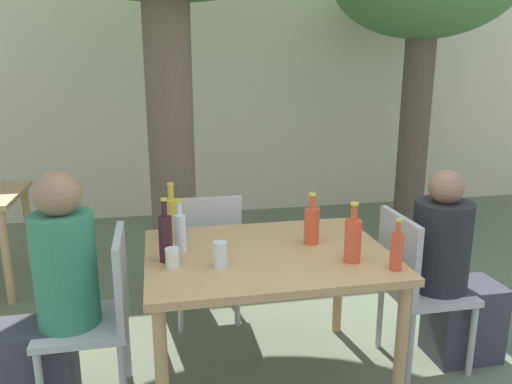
{
  "coord_description": "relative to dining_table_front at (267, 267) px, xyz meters",
  "views": [
    {
      "loc": [
        -0.55,
        -2.41,
        1.73
      ],
      "look_at": [
        0.0,
        0.3,
        1.02
      ],
      "focal_mm": 35.0,
      "sensor_mm": 36.0,
      "label": 1
    }
  ],
  "objects": [
    {
      "name": "soda_bottle_2",
      "position": [
        0.55,
        -0.35,
        0.19
      ],
      "size": [
        0.06,
        0.06,
        0.26
      ],
      "color": "#DB4C2D",
      "rests_on": "dining_table_front"
    },
    {
      "name": "patio_chair_2",
      "position": [
        -0.25,
        0.72,
        -0.16
      ],
      "size": [
        0.44,
        0.44,
        0.92
      ],
      "rotation": [
        0.0,
        0.0,
        3.14
      ],
      "color": "#B2B2B7",
      "rests_on": "ground_plane"
    },
    {
      "name": "cafe_building_wall",
      "position": [
        0.0,
        3.39,
        0.72
      ],
      "size": [
        10.0,
        0.08,
        2.8
      ],
      "color": "beige",
      "rests_on": "ground_plane"
    },
    {
      "name": "patio_chair_0",
      "position": [
        -0.87,
        0.0,
        -0.16
      ],
      "size": [
        0.44,
        0.44,
        0.92
      ],
      "rotation": [
        0.0,
        0.0,
        -1.57
      ],
      "color": "#B2B2B7",
      "rests_on": "ground_plane"
    },
    {
      "name": "water_bottle_1",
      "position": [
        -0.45,
        0.09,
        0.2
      ],
      "size": [
        0.06,
        0.06,
        0.28
      ],
      "color": "silver",
      "rests_on": "dining_table_front"
    },
    {
      "name": "oil_cruet_3",
      "position": [
        -0.48,
        0.29,
        0.22
      ],
      "size": [
        0.08,
        0.08,
        0.33
      ],
      "color": "gold",
      "rests_on": "dining_table_front"
    },
    {
      "name": "drinking_glass_0",
      "position": [
        -0.5,
        -0.11,
        0.14
      ],
      "size": [
        0.07,
        0.07,
        0.1
      ],
      "color": "silver",
      "rests_on": "dining_table_front"
    },
    {
      "name": "soda_bottle_5",
      "position": [
        0.27,
        0.08,
        0.2
      ],
      "size": [
        0.08,
        0.08,
        0.28
      ],
      "color": "#DB4C2D",
      "rests_on": "dining_table_front"
    },
    {
      "name": "dining_table_front",
      "position": [
        0.0,
        0.0,
        0.0
      ],
      "size": [
        1.27,
        0.97,
        0.77
      ],
      "color": "tan",
      "rests_on": "ground_plane"
    },
    {
      "name": "patio_chair_1",
      "position": [
        0.87,
        0.0,
        -0.16
      ],
      "size": [
        0.44,
        0.44,
        0.92
      ],
      "rotation": [
        0.0,
        0.0,
        1.57
      ],
      "color": "#B2B2B7",
      "rests_on": "ground_plane"
    },
    {
      "name": "soda_bottle_4",
      "position": [
        0.39,
        -0.21,
        0.21
      ],
      "size": [
        0.08,
        0.08,
        0.31
      ],
      "color": "#DB4C2D",
      "rests_on": "dining_table_front"
    },
    {
      "name": "wine_bottle_0",
      "position": [
        -0.53,
        -0.03,
        0.22
      ],
      "size": [
        0.07,
        0.07,
        0.33
      ],
      "color": "#331923",
      "rests_on": "dining_table_front"
    },
    {
      "name": "person_seated_1",
      "position": [
        1.11,
        -0.0,
        -0.16
      ],
      "size": [
        0.56,
        0.33,
        1.17
      ],
      "rotation": [
        0.0,
        0.0,
        1.57
      ],
      "color": "#383842",
      "rests_on": "ground_plane"
    },
    {
      "name": "ground_plane",
      "position": [
        0.0,
        0.0,
        -0.68
      ],
      "size": [
        30.0,
        30.0,
        0.0
      ],
      "primitive_type": "plane",
      "color": "#667056"
    },
    {
      "name": "drinking_glass_1",
      "position": [
        -0.27,
        -0.15,
        0.15
      ],
      "size": [
        0.07,
        0.07,
        0.13
      ],
      "color": "silver",
      "rests_on": "dining_table_front"
    },
    {
      "name": "person_seated_0",
      "position": [
        -1.1,
        -0.0,
        -0.12
      ],
      "size": [
        0.55,
        0.3,
        1.25
      ],
      "rotation": [
        0.0,
        0.0,
        -1.57
      ],
      "color": "#383842",
      "rests_on": "ground_plane"
    }
  ]
}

